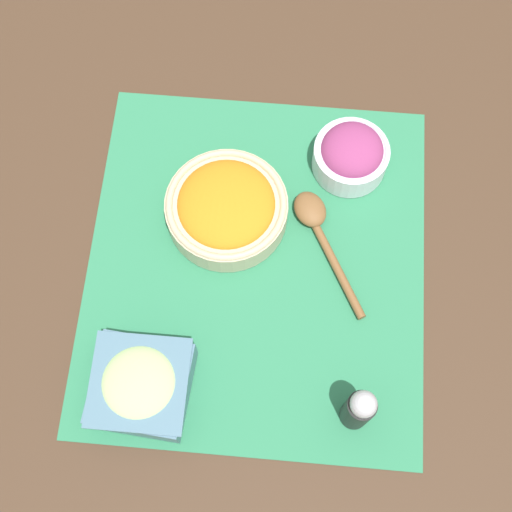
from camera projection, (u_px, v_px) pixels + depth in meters
The scene contains 7 objects.
ground_plane at pixel (256, 264), 1.02m from camera, with size 3.00×3.00×0.00m, color #422D1E.
placemat at pixel (256, 264), 1.02m from camera, with size 0.53×0.48×0.00m.
cucumber_bowl at pixel (141, 385), 0.92m from camera, with size 0.13×0.13×0.06m.
carrot_bowl at pixel (227, 207), 1.01m from camera, with size 0.18×0.18×0.06m.
onion_bowl at pixel (351, 154), 1.04m from camera, with size 0.11×0.11×0.07m.
wooden_spoon at pixel (317, 224), 1.02m from camera, with size 0.19×0.12×0.02m.
pepper_shaker at pixel (359, 409), 0.89m from camera, with size 0.04×0.04×0.11m.
Camera 1 is at (0.34, 0.03, 0.96)m, focal length 50.00 mm.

